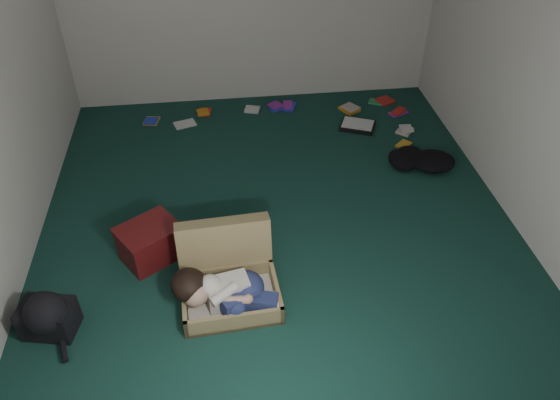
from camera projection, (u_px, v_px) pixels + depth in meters
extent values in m
plane|color=#13372F|center=(278.00, 221.00, 4.71)|extent=(4.50, 4.50, 0.00)
plane|color=silver|center=(347.00, 343.00, 2.15)|extent=(4.50, 0.00, 4.50)
plane|color=silver|center=(542.00, 68.00, 4.09)|extent=(0.00, 4.50, 4.50)
cube|color=#9B8655|center=(231.00, 297.00, 3.93)|extent=(0.72, 0.54, 0.16)
cube|color=silver|center=(231.00, 301.00, 3.96)|extent=(0.66, 0.47, 0.02)
cube|color=#9B8655|center=(225.00, 250.00, 4.07)|extent=(0.71, 0.25, 0.51)
cube|color=silver|center=(228.00, 291.00, 3.86)|extent=(0.33, 0.22, 0.22)
sphere|color=tan|center=(196.00, 293.00, 3.76)|extent=(0.19, 0.19, 0.19)
ellipsoid|color=black|center=(189.00, 285.00, 3.78)|extent=(0.25, 0.26, 0.22)
ellipsoid|color=navy|center=(248.00, 287.00, 3.89)|extent=(0.23, 0.26, 0.22)
cube|color=navy|center=(239.00, 301.00, 3.80)|extent=(0.29, 0.23, 0.14)
cube|color=navy|center=(261.00, 302.00, 3.83)|extent=(0.26, 0.18, 0.11)
sphere|color=white|center=(273.00, 299.00, 3.87)|extent=(0.11, 0.11, 0.11)
sphere|color=white|center=(275.00, 307.00, 3.83)|extent=(0.10, 0.10, 0.10)
cylinder|color=tan|center=(237.00, 300.00, 3.74)|extent=(0.18, 0.07, 0.07)
cube|color=#541112|center=(150.00, 244.00, 4.27)|extent=(0.54, 0.51, 0.28)
cube|color=#541112|center=(147.00, 229.00, 4.18)|extent=(0.57, 0.54, 0.02)
cube|color=black|center=(358.00, 126.00, 5.89)|extent=(0.44, 0.39, 0.04)
cube|color=white|center=(358.00, 124.00, 5.88)|extent=(0.39, 0.34, 0.01)
cube|color=gold|center=(152.00, 121.00, 5.99)|extent=(0.18, 0.14, 0.02)
cube|color=red|center=(205.00, 112.00, 6.15)|extent=(0.23, 0.22, 0.02)
cube|color=silver|center=(252.00, 110.00, 6.19)|extent=(0.18, 0.21, 0.02)
cube|color=#2235B8|center=(290.00, 107.00, 6.25)|extent=(0.19, 0.22, 0.02)
cube|color=orange|center=(349.00, 110.00, 6.19)|extent=(0.23, 0.21, 0.02)
cube|color=#289553|center=(377.00, 102.00, 6.33)|extent=(0.19, 0.15, 0.02)
cube|color=purple|center=(398.00, 113.00, 6.14)|extent=(0.23, 0.22, 0.02)
cube|color=beige|center=(405.00, 131.00, 5.83)|extent=(0.17, 0.21, 0.02)
cube|color=gold|center=(404.00, 145.00, 5.62)|extent=(0.20, 0.22, 0.02)
cube|color=red|center=(384.00, 101.00, 6.35)|extent=(0.22, 0.20, 0.02)
cube|color=silver|center=(185.00, 124.00, 5.95)|extent=(0.20, 0.17, 0.02)
cube|color=#2235B8|center=(276.00, 108.00, 6.23)|extent=(0.22, 0.23, 0.02)
cube|color=orange|center=(357.00, 126.00, 5.92)|extent=(0.16, 0.20, 0.02)
cube|color=#289553|center=(410.00, 159.00, 5.43)|extent=(0.21, 0.23, 0.02)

